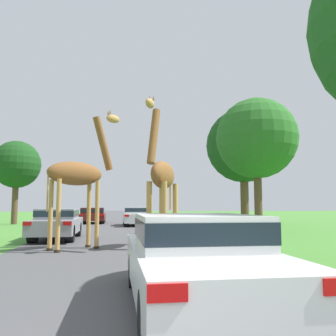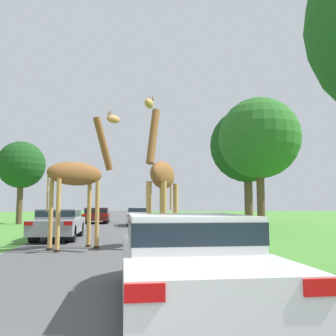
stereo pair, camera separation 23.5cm
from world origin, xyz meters
TOP-DOWN VIEW (x-y plane):
  - road at (0.00, 30.00)m, footprint 6.97×120.00m
  - giraffe_near_road at (1.47, 11.39)m, footprint 1.54×2.78m
  - giraffe_companion at (-1.37, 11.27)m, footprint 2.50×1.91m
  - car_lead_maroon at (1.03, 4.24)m, footprint 1.83×4.61m
  - car_queue_right at (-2.59, 14.91)m, footprint 1.73×4.52m
  - car_queue_left at (1.30, 24.53)m, footprint 1.73×4.25m
  - car_far_ahead at (-1.96, 28.38)m, footprint 1.97×4.04m
  - tree_left_edge at (9.79, 25.62)m, footprint 5.84×5.84m
  - tree_centre_back at (-7.75, 27.69)m, footprint 3.65×3.65m
  - tree_mid_field at (7.31, 16.97)m, footprint 4.33×4.33m

SIDE VIEW (x-z plane):
  - road at x=0.00m, z-range 0.00..0.00m
  - car_far_ahead at x=-1.96m, z-range 0.05..1.28m
  - car_queue_left at x=1.30m, z-range 0.04..1.36m
  - car_lead_maroon at x=1.03m, z-range 0.05..1.36m
  - car_queue_right at x=-2.59m, z-range 0.06..1.36m
  - giraffe_near_road at x=1.47m, z-range -0.13..4.87m
  - giraffe_companion at x=-1.37m, z-range 0.00..4.92m
  - tree_centre_back at x=-7.75m, z-range 1.33..7.72m
  - tree_mid_field at x=7.31m, z-range 1.40..8.59m
  - tree_left_edge at x=9.79m, z-range 1.57..10.62m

